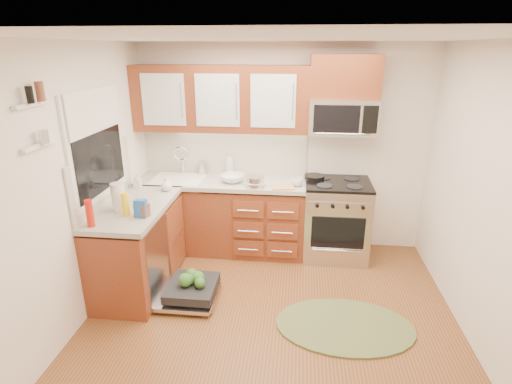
# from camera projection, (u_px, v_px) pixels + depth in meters

# --- Properties ---
(floor) EXTENTS (3.50, 3.50, 0.00)m
(floor) POSITION_uv_depth(u_px,v_px,m) (270.00, 324.00, 3.73)
(floor) COLOR brown
(floor) RESTS_ON ground
(ceiling) EXTENTS (3.50, 3.50, 0.00)m
(ceiling) POSITION_uv_depth(u_px,v_px,m) (275.00, 38.00, 2.87)
(ceiling) COLOR white
(ceiling) RESTS_ON ground
(wall_back) EXTENTS (3.50, 0.04, 2.50)m
(wall_back) POSITION_uv_depth(u_px,v_px,m) (282.00, 149.00, 4.93)
(wall_back) COLOR silver
(wall_back) RESTS_ON ground
(wall_front) EXTENTS (3.50, 0.04, 2.50)m
(wall_front) POSITION_uv_depth(u_px,v_px,m) (242.00, 349.00, 1.66)
(wall_front) COLOR silver
(wall_front) RESTS_ON ground
(wall_left) EXTENTS (0.04, 3.50, 2.50)m
(wall_left) POSITION_uv_depth(u_px,v_px,m) (72.00, 192.00, 3.48)
(wall_left) COLOR silver
(wall_left) RESTS_ON ground
(wall_right) EXTENTS (0.04, 3.50, 2.50)m
(wall_right) POSITION_uv_depth(u_px,v_px,m) (495.00, 208.00, 3.12)
(wall_right) COLOR silver
(wall_right) RESTS_ON ground
(base_cabinet_back) EXTENTS (2.05, 0.60, 0.85)m
(base_cabinet_back) POSITION_uv_depth(u_px,v_px,m) (222.00, 217.00, 5.01)
(base_cabinet_back) COLOR #5B2914
(base_cabinet_back) RESTS_ON ground
(base_cabinet_left) EXTENTS (0.60, 1.25, 0.85)m
(base_cabinet_left) POSITION_uv_depth(u_px,v_px,m) (138.00, 249.00, 4.22)
(base_cabinet_left) COLOR #5B2914
(base_cabinet_left) RESTS_ON ground
(countertop_back) EXTENTS (2.07, 0.64, 0.05)m
(countertop_back) POSITION_uv_depth(u_px,v_px,m) (221.00, 182.00, 4.84)
(countertop_back) COLOR #BBB7AB
(countertop_back) RESTS_ON base_cabinet_back
(countertop_left) EXTENTS (0.64, 1.27, 0.05)m
(countertop_left) POSITION_uv_depth(u_px,v_px,m) (134.00, 208.00, 4.06)
(countertop_left) COLOR #BBB7AB
(countertop_left) RESTS_ON base_cabinet_left
(backsplash_back) EXTENTS (2.05, 0.02, 0.57)m
(backsplash_back) POSITION_uv_depth(u_px,v_px,m) (225.00, 151.00, 5.01)
(backsplash_back) COLOR beige
(backsplash_back) RESTS_ON ground
(backsplash_left) EXTENTS (0.02, 1.25, 0.57)m
(backsplash_left) POSITION_uv_depth(u_px,v_px,m) (103.00, 178.00, 3.98)
(backsplash_left) COLOR beige
(backsplash_left) RESTS_ON ground
(upper_cabinets) EXTENTS (2.05, 0.35, 0.75)m
(upper_cabinets) POSITION_uv_depth(u_px,v_px,m) (221.00, 99.00, 4.63)
(upper_cabinets) COLOR #5B2914
(upper_cabinets) RESTS_ON ground
(cabinet_over_mw) EXTENTS (0.76, 0.35, 0.47)m
(cabinet_over_mw) POSITION_uv_depth(u_px,v_px,m) (345.00, 76.00, 4.40)
(cabinet_over_mw) COLOR #5B2914
(cabinet_over_mw) RESTS_ON ground
(range) EXTENTS (0.76, 0.64, 0.95)m
(range) POSITION_uv_depth(u_px,v_px,m) (336.00, 219.00, 4.83)
(range) COLOR silver
(range) RESTS_ON ground
(microwave) EXTENTS (0.76, 0.38, 0.40)m
(microwave) POSITION_uv_depth(u_px,v_px,m) (342.00, 116.00, 4.52)
(microwave) COLOR silver
(microwave) RESTS_ON ground
(sink) EXTENTS (0.62, 0.50, 0.26)m
(sink) POSITION_uv_depth(u_px,v_px,m) (179.00, 189.00, 4.91)
(sink) COLOR white
(sink) RESTS_ON ground
(dishwasher) EXTENTS (0.70, 0.60, 0.20)m
(dishwasher) POSITION_uv_depth(u_px,v_px,m) (189.00, 291.00, 4.06)
(dishwasher) COLOR silver
(dishwasher) RESTS_ON ground
(window) EXTENTS (0.03, 1.05, 1.05)m
(window) POSITION_uv_depth(u_px,v_px,m) (97.00, 145.00, 3.84)
(window) COLOR white
(window) RESTS_ON ground
(window_blind) EXTENTS (0.02, 0.96, 0.40)m
(window_blind) POSITION_uv_depth(u_px,v_px,m) (95.00, 111.00, 3.73)
(window_blind) COLOR white
(window_blind) RESTS_ON ground
(shelf_upper) EXTENTS (0.04, 0.40, 0.03)m
(shelf_upper) POSITION_uv_depth(u_px,v_px,m) (33.00, 104.00, 2.88)
(shelf_upper) COLOR white
(shelf_upper) RESTS_ON ground
(shelf_lower) EXTENTS (0.04, 0.40, 0.03)m
(shelf_lower) POSITION_uv_depth(u_px,v_px,m) (40.00, 145.00, 2.98)
(shelf_lower) COLOR white
(shelf_lower) RESTS_ON ground
(rug) EXTENTS (1.41, 1.05, 0.02)m
(rug) POSITION_uv_depth(u_px,v_px,m) (345.00, 326.00, 3.69)
(rug) COLOR #5D6A3C
(rug) RESTS_ON ground
(skillet) EXTENTS (0.26, 0.26, 0.04)m
(skillet) POSITION_uv_depth(u_px,v_px,m) (314.00, 177.00, 4.78)
(skillet) COLOR black
(skillet) RESTS_ON range
(stock_pot) EXTENTS (0.28, 0.28, 0.12)m
(stock_pot) POSITION_uv_depth(u_px,v_px,m) (255.00, 181.00, 4.58)
(stock_pot) COLOR silver
(stock_pot) RESTS_ON countertop_back
(cutting_board) EXTENTS (0.27, 0.19, 0.02)m
(cutting_board) POSITION_uv_depth(u_px,v_px,m) (283.00, 187.00, 4.54)
(cutting_board) COLOR tan
(cutting_board) RESTS_ON countertop_back
(canister) EXTENTS (0.11, 0.11, 0.17)m
(canister) POSITION_uv_depth(u_px,v_px,m) (203.00, 168.00, 5.03)
(canister) COLOR silver
(canister) RESTS_ON countertop_back
(paper_towel_roll) EXTENTS (0.16, 0.16, 0.28)m
(paper_towel_roll) POSITION_uv_depth(u_px,v_px,m) (118.00, 197.00, 3.88)
(paper_towel_roll) COLOR white
(paper_towel_roll) RESTS_ON countertop_left
(mustard_bottle) EXTENTS (0.09, 0.09, 0.23)m
(mustard_bottle) POSITION_uv_depth(u_px,v_px,m) (126.00, 204.00, 3.78)
(mustard_bottle) COLOR yellow
(mustard_bottle) RESTS_ON countertop_left
(red_bottle) EXTENTS (0.09, 0.09, 0.25)m
(red_bottle) POSITION_uv_depth(u_px,v_px,m) (90.00, 213.00, 3.54)
(red_bottle) COLOR red
(red_bottle) RESTS_ON countertop_left
(wooden_box) EXTENTS (0.15, 0.12, 0.13)m
(wooden_box) POSITION_uv_depth(u_px,v_px,m) (142.00, 210.00, 3.77)
(wooden_box) COLOR brown
(wooden_box) RESTS_ON countertop_left
(blue_carton) EXTENTS (0.11, 0.07, 0.18)m
(blue_carton) POSITION_uv_depth(u_px,v_px,m) (141.00, 209.00, 3.74)
(blue_carton) COLOR #2258A1
(blue_carton) RESTS_ON countertop_left
(bowl_a) EXTENTS (0.27, 0.27, 0.06)m
(bowl_a) POSITION_uv_depth(u_px,v_px,m) (255.00, 184.00, 4.60)
(bowl_a) COLOR #999999
(bowl_a) RESTS_ON countertop_back
(bowl_b) EXTENTS (0.33, 0.33, 0.09)m
(bowl_b) POSITION_uv_depth(u_px,v_px,m) (232.00, 178.00, 4.74)
(bowl_b) COLOR #999999
(bowl_b) RESTS_ON countertop_back
(cup) EXTENTS (0.13, 0.13, 0.10)m
(cup) POSITION_uv_depth(u_px,v_px,m) (297.00, 182.00, 4.60)
(cup) COLOR #999999
(cup) RESTS_ON countertop_back
(soap_bottle_a) EXTENTS (0.14, 0.14, 0.30)m
(soap_bottle_a) POSITION_uv_depth(u_px,v_px,m) (229.00, 163.00, 5.00)
(soap_bottle_a) COLOR #999999
(soap_bottle_a) RESTS_ON countertop_back
(soap_bottle_b) EXTENTS (0.08, 0.08, 0.17)m
(soap_bottle_b) POSITION_uv_depth(u_px,v_px,m) (137.00, 181.00, 4.53)
(soap_bottle_b) COLOR #999999
(soap_bottle_b) RESTS_ON countertop_left
(soap_bottle_c) EXTENTS (0.14, 0.14, 0.16)m
(soap_bottle_c) POSITION_uv_depth(u_px,v_px,m) (166.00, 184.00, 4.44)
(soap_bottle_c) COLOR #999999
(soap_bottle_c) RESTS_ON countertop_left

